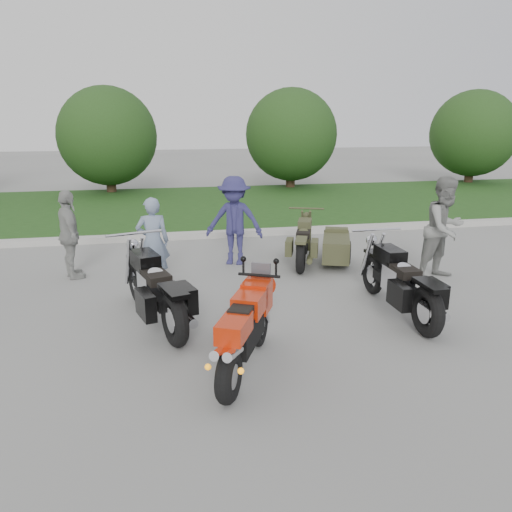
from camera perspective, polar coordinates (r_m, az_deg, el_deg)
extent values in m
plane|color=gray|center=(6.86, 0.44, -9.53)|extent=(80.00, 80.00, 0.00)
cube|color=#B3B0A8|center=(12.47, -5.06, 2.46)|extent=(60.00, 0.30, 0.15)
cube|color=#2E5A1F|center=(16.52, -6.61, 5.69)|extent=(60.00, 8.00, 0.14)
cylinder|color=#3F2B1C|center=(19.79, -16.25, 8.38)|extent=(0.36, 0.36, 1.20)
sphere|color=#233E16|center=(19.67, -16.62, 13.00)|extent=(3.60, 3.60, 3.60)
cylinder|color=#3F2B1C|center=(20.40, 3.96, 9.16)|extent=(0.36, 0.36, 1.20)
sphere|color=#233E16|center=(20.28, 4.04, 13.66)|extent=(3.60, 3.60, 3.60)
cylinder|color=#3F2B1C|center=(23.75, 23.20, 8.88)|extent=(0.36, 0.36, 1.20)
sphere|color=#233E16|center=(23.64, 23.62, 12.72)|extent=(3.60, 3.60, 3.60)
torus|color=black|center=(5.37, -3.13, -13.56)|extent=(0.42, 0.62, 0.60)
torus|color=black|center=(6.59, 0.45, -7.86)|extent=(0.35, 0.57, 0.58)
cube|color=black|center=(5.83, -1.28, -8.54)|extent=(0.61, 0.90, 0.34)
cube|color=#BB2207|center=(5.92, -0.73, -5.38)|extent=(0.52, 0.62, 0.25)
cube|color=#BB2207|center=(5.35, -2.52, -8.22)|extent=(0.49, 0.60, 0.21)
cube|color=black|center=(5.60, -1.63, -6.26)|extent=(0.37, 0.41, 0.10)
cube|color=#BB2207|center=(6.26, 0.10, -4.57)|extent=(0.46, 0.49, 0.39)
cylinder|color=silver|center=(5.21, -4.07, -10.87)|extent=(0.28, 0.45, 0.21)
cylinder|color=silver|center=(5.17, -2.62, -11.04)|extent=(0.28, 0.45, 0.21)
torus|color=black|center=(6.61, -9.28, -7.18)|extent=(0.40, 0.77, 0.75)
torus|color=black|center=(8.26, -13.45, -2.87)|extent=(0.33, 0.71, 0.70)
cube|color=black|center=(7.39, -11.64, -4.07)|extent=(0.62, 1.33, 0.15)
cube|color=silver|center=(7.36, -11.68, -3.43)|extent=(0.46, 0.57, 0.39)
cube|color=black|center=(7.57, -12.54, -0.49)|extent=(0.47, 0.67, 0.24)
cube|color=black|center=(7.15, -11.38, -2.31)|extent=(0.46, 0.62, 0.13)
cube|color=black|center=(6.47, -9.43, -3.94)|extent=(0.41, 0.65, 0.07)
cylinder|color=silver|center=(7.16, -9.14, -5.93)|extent=(0.46, 1.19, 0.11)
torus|color=black|center=(7.20, 19.00, -6.03)|extent=(0.19, 0.73, 0.72)
torus|color=black|center=(8.67, 13.20, -2.05)|extent=(0.13, 0.68, 0.68)
cube|color=black|center=(7.89, 15.88, -3.20)|extent=(0.25, 1.28, 0.15)
cube|color=silver|center=(7.86, 15.92, -2.62)|extent=(0.32, 0.48, 0.37)
cube|color=black|center=(8.05, 15.05, 0.10)|extent=(0.30, 0.59, 0.23)
cube|color=black|center=(7.67, 16.57, -1.62)|extent=(0.30, 0.54, 0.13)
cube|color=black|center=(7.07, 19.27, -3.14)|extent=(0.24, 0.59, 0.06)
cylinder|color=silver|center=(7.72, 18.32, -5.00)|extent=(0.12, 1.17, 0.11)
torus|color=black|center=(9.54, 5.14, -0.17)|extent=(0.37, 0.66, 0.64)
torus|color=black|center=(11.05, 5.70, 1.93)|extent=(0.31, 0.61, 0.60)
cube|color=black|center=(10.27, 5.45, 1.41)|extent=(0.58, 1.14, 0.13)
cube|color=#3F4126|center=(10.25, 5.46, 1.82)|extent=(0.41, 0.50, 0.33)
cube|color=#3F4126|center=(10.47, 5.60, 3.60)|extent=(0.43, 0.58, 0.21)
cube|color=black|center=(10.07, 5.43, 2.57)|extent=(0.41, 0.53, 0.11)
cube|color=#3F4126|center=(9.45, 5.19, 1.81)|extent=(0.37, 0.56, 0.06)
cylinder|color=#3F4126|center=(9.98, 6.28, 0.17)|extent=(0.44, 1.01, 0.09)
cube|color=#3F4126|center=(10.17, 9.14, 1.03)|extent=(0.91, 1.33, 0.43)
torus|color=black|center=(10.20, 10.43, 0.35)|extent=(0.29, 0.54, 0.53)
imported|color=#7789A2|center=(8.98, -11.70, 1.64)|extent=(0.59, 0.40, 1.58)
imported|color=gray|center=(9.74, 20.74, 2.97)|extent=(1.11, 0.99, 1.89)
imported|color=navy|center=(10.03, -2.49, 4.04)|extent=(1.31, 1.02, 1.79)
imported|color=#9A9B96|center=(9.75, -20.53, 2.27)|extent=(0.71, 1.04, 1.64)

